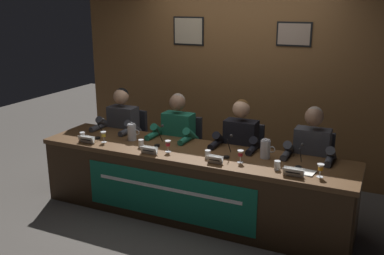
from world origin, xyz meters
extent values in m
plane|color=#4C4742|center=(0.00, 0.00, 0.00)|extent=(12.00, 12.00, 0.00)
cube|color=brown|center=(0.00, 1.47, 1.30)|extent=(4.61, 0.12, 2.60)
cube|color=black|center=(-0.70, 1.41, 1.88)|extent=(0.44, 0.02, 0.37)
cube|color=tan|center=(-0.70, 1.39, 1.88)|extent=(0.40, 0.01, 0.33)
cube|color=black|center=(0.70, 1.41, 1.88)|extent=(0.43, 0.02, 0.29)
cube|color=gray|center=(0.70, 1.39, 1.88)|extent=(0.39, 0.01, 0.25)
cube|color=brown|center=(0.00, 0.00, 0.71)|extent=(3.41, 0.77, 0.05)
cube|color=#342112|center=(0.00, -0.36, 0.34)|extent=(3.35, 0.04, 0.69)
cube|color=#342112|center=(-1.66, 0.00, 0.34)|extent=(0.08, 0.69, 0.69)
cube|color=#342112|center=(1.66, 0.00, 0.34)|extent=(0.08, 0.69, 0.69)
cube|color=#14664C|center=(-0.11, -0.38, 0.34)|extent=(1.90, 0.01, 0.50)
cube|color=white|center=(-0.11, -0.39, 0.43)|extent=(1.62, 0.00, 0.04)
cylinder|color=black|center=(-1.17, 0.48, 0.01)|extent=(0.44, 0.44, 0.02)
cylinder|color=black|center=(-1.17, 0.48, 0.23)|extent=(0.05, 0.05, 0.41)
cube|color=#232328|center=(-1.17, 0.48, 0.45)|extent=(0.44, 0.44, 0.03)
cube|color=#232328|center=(-1.17, 0.68, 0.69)|extent=(0.40, 0.05, 0.44)
cylinder|color=black|center=(-1.27, 0.13, 0.23)|extent=(0.10, 0.10, 0.47)
cylinder|color=black|center=(-1.07, 0.13, 0.23)|extent=(0.10, 0.10, 0.47)
cylinder|color=black|center=(-1.27, 0.28, 0.52)|extent=(0.13, 0.34, 0.13)
cylinder|color=black|center=(-1.07, 0.28, 0.52)|extent=(0.13, 0.34, 0.13)
cube|color=#38383D|center=(-1.17, 0.45, 0.76)|extent=(0.36, 0.20, 0.48)
sphere|color=tan|center=(-1.17, 0.43, 1.13)|extent=(0.19, 0.19, 0.19)
sphere|color=black|center=(-1.17, 0.45, 1.15)|extent=(0.17, 0.17, 0.17)
cylinder|color=#38383D|center=(-1.38, 0.35, 0.78)|extent=(0.09, 0.30, 0.25)
cylinder|color=#38383D|center=(-0.96, 0.35, 0.78)|extent=(0.09, 0.30, 0.25)
cylinder|color=#38383D|center=(-1.38, 0.19, 0.77)|extent=(0.07, 0.24, 0.07)
cylinder|color=#38383D|center=(-0.96, 0.19, 0.77)|extent=(0.07, 0.24, 0.07)
cube|color=white|center=(-1.17, -0.29, 0.78)|extent=(0.20, 0.03, 0.08)
cube|color=white|center=(-1.17, -0.25, 0.78)|extent=(0.20, 0.03, 0.08)
cube|color=black|center=(-1.17, -0.29, 0.78)|extent=(0.14, 0.01, 0.01)
cylinder|color=white|center=(-1.01, -0.18, 0.74)|extent=(0.06, 0.06, 0.00)
cylinder|color=white|center=(-1.01, -0.18, 0.77)|extent=(0.01, 0.01, 0.05)
cone|color=white|center=(-1.01, -0.18, 0.83)|extent=(0.06, 0.06, 0.06)
cylinder|color=yellow|center=(-1.01, -0.18, 0.82)|extent=(0.04, 0.04, 0.04)
cylinder|color=silver|center=(-1.30, -0.19, 0.78)|extent=(0.06, 0.06, 0.08)
cylinder|color=silver|center=(-1.30, -0.19, 0.76)|extent=(0.05, 0.05, 0.05)
cylinder|color=black|center=(-1.15, -0.10, 0.75)|extent=(0.06, 0.06, 0.02)
cylinder|color=black|center=(-1.15, -0.04, 0.85)|extent=(0.01, 0.13, 0.18)
sphere|color=#2D2D2D|center=(-1.15, 0.03, 0.94)|extent=(0.03, 0.03, 0.03)
cylinder|color=black|center=(-0.39, 0.48, 0.01)|extent=(0.44, 0.44, 0.02)
cylinder|color=black|center=(-0.39, 0.48, 0.23)|extent=(0.05, 0.05, 0.41)
cube|color=#232328|center=(-0.39, 0.48, 0.45)|extent=(0.44, 0.44, 0.03)
cube|color=#232328|center=(-0.39, 0.68, 0.69)|extent=(0.40, 0.05, 0.44)
cylinder|color=black|center=(-0.49, 0.13, 0.23)|extent=(0.10, 0.10, 0.47)
cylinder|color=black|center=(-0.29, 0.13, 0.23)|extent=(0.10, 0.10, 0.47)
cylinder|color=black|center=(-0.49, 0.28, 0.52)|extent=(0.13, 0.34, 0.13)
cylinder|color=black|center=(-0.29, 0.28, 0.52)|extent=(0.13, 0.34, 0.13)
cube|color=#196047|center=(-0.39, 0.45, 0.76)|extent=(0.36, 0.20, 0.48)
sphere|color=#8E664C|center=(-0.39, 0.43, 1.13)|extent=(0.19, 0.19, 0.19)
sphere|color=gray|center=(-0.39, 0.45, 1.15)|extent=(0.17, 0.17, 0.17)
cylinder|color=#196047|center=(-0.60, 0.35, 0.78)|extent=(0.09, 0.30, 0.25)
cylinder|color=#196047|center=(-0.18, 0.35, 0.78)|extent=(0.09, 0.30, 0.25)
cylinder|color=#196047|center=(-0.60, 0.19, 0.77)|extent=(0.07, 0.24, 0.07)
cylinder|color=#196047|center=(-0.18, 0.19, 0.77)|extent=(0.07, 0.24, 0.07)
cube|color=white|center=(-0.35, -0.31, 0.78)|extent=(0.18, 0.03, 0.08)
cube|color=white|center=(-0.35, -0.28, 0.78)|extent=(0.18, 0.03, 0.08)
cube|color=black|center=(-0.35, -0.32, 0.78)|extent=(0.13, 0.01, 0.01)
cylinder|color=white|center=(-0.20, -0.16, 0.74)|extent=(0.06, 0.06, 0.00)
cylinder|color=white|center=(-0.20, -0.16, 0.77)|extent=(0.01, 0.01, 0.05)
cone|color=white|center=(-0.20, -0.16, 0.83)|extent=(0.06, 0.06, 0.06)
cylinder|color=#B21E2D|center=(-0.20, -0.16, 0.82)|extent=(0.04, 0.04, 0.04)
cylinder|color=silver|center=(-0.54, -0.15, 0.78)|extent=(0.06, 0.06, 0.08)
cylinder|color=silver|center=(-0.54, -0.15, 0.76)|extent=(0.05, 0.05, 0.05)
cylinder|color=black|center=(-0.40, -0.05, 0.75)|extent=(0.06, 0.06, 0.02)
cylinder|color=black|center=(-0.40, 0.02, 0.85)|extent=(0.01, 0.13, 0.18)
sphere|color=#2D2D2D|center=(-0.40, 0.08, 0.94)|extent=(0.03, 0.03, 0.03)
cylinder|color=black|center=(0.39, 0.48, 0.01)|extent=(0.44, 0.44, 0.02)
cylinder|color=black|center=(0.39, 0.48, 0.23)|extent=(0.05, 0.05, 0.41)
cube|color=#232328|center=(0.39, 0.48, 0.45)|extent=(0.44, 0.44, 0.03)
cube|color=#232328|center=(0.39, 0.68, 0.69)|extent=(0.40, 0.05, 0.44)
cylinder|color=black|center=(0.29, 0.13, 0.23)|extent=(0.10, 0.10, 0.47)
cylinder|color=black|center=(0.49, 0.13, 0.23)|extent=(0.10, 0.10, 0.47)
cylinder|color=black|center=(0.29, 0.28, 0.52)|extent=(0.13, 0.34, 0.13)
cylinder|color=black|center=(0.49, 0.28, 0.52)|extent=(0.13, 0.34, 0.13)
cube|color=black|center=(0.39, 0.45, 0.76)|extent=(0.36, 0.20, 0.48)
sphere|color=tan|center=(0.39, 0.43, 1.13)|extent=(0.19, 0.19, 0.19)
sphere|color=#593819|center=(0.39, 0.45, 1.15)|extent=(0.17, 0.17, 0.17)
cylinder|color=black|center=(0.18, 0.35, 0.78)|extent=(0.09, 0.30, 0.25)
cylinder|color=black|center=(0.60, 0.35, 0.78)|extent=(0.09, 0.30, 0.25)
cylinder|color=black|center=(0.18, 0.19, 0.77)|extent=(0.07, 0.24, 0.07)
cylinder|color=black|center=(0.60, 0.19, 0.77)|extent=(0.07, 0.24, 0.07)
cube|color=white|center=(0.37, -0.28, 0.78)|extent=(0.15, 0.03, 0.08)
cube|color=white|center=(0.37, -0.25, 0.78)|extent=(0.15, 0.03, 0.08)
cube|color=black|center=(0.37, -0.28, 0.78)|extent=(0.11, 0.01, 0.01)
cylinder|color=white|center=(0.58, -0.13, 0.74)|extent=(0.06, 0.06, 0.00)
cylinder|color=white|center=(0.58, -0.13, 0.77)|extent=(0.01, 0.01, 0.05)
cone|color=white|center=(0.58, -0.13, 0.83)|extent=(0.06, 0.06, 0.06)
cylinder|color=#B21E2D|center=(0.58, -0.13, 0.82)|extent=(0.04, 0.04, 0.04)
cylinder|color=silver|center=(0.25, -0.16, 0.78)|extent=(0.06, 0.06, 0.08)
cylinder|color=silver|center=(0.25, -0.16, 0.76)|extent=(0.05, 0.05, 0.05)
cylinder|color=black|center=(0.42, -0.07, 0.75)|extent=(0.06, 0.06, 0.02)
cylinder|color=black|center=(0.42, -0.01, 0.85)|extent=(0.01, 0.13, 0.18)
sphere|color=#2D2D2D|center=(0.42, 0.05, 0.94)|extent=(0.03, 0.03, 0.03)
cylinder|color=black|center=(1.17, 0.48, 0.01)|extent=(0.44, 0.44, 0.02)
cylinder|color=black|center=(1.17, 0.48, 0.23)|extent=(0.05, 0.05, 0.41)
cube|color=#232328|center=(1.17, 0.48, 0.45)|extent=(0.44, 0.44, 0.03)
cube|color=#232328|center=(1.17, 0.68, 0.69)|extent=(0.40, 0.05, 0.44)
cylinder|color=black|center=(1.07, 0.13, 0.23)|extent=(0.10, 0.10, 0.47)
cylinder|color=black|center=(1.27, 0.13, 0.23)|extent=(0.10, 0.10, 0.47)
cylinder|color=black|center=(1.07, 0.28, 0.52)|extent=(0.13, 0.34, 0.13)
cylinder|color=black|center=(1.27, 0.28, 0.52)|extent=(0.13, 0.34, 0.13)
cube|color=#38383D|center=(1.17, 0.45, 0.76)|extent=(0.36, 0.20, 0.48)
sphere|color=#8E664C|center=(1.17, 0.43, 1.13)|extent=(0.19, 0.19, 0.19)
sphere|color=gray|center=(1.17, 0.45, 1.15)|extent=(0.17, 0.17, 0.17)
cylinder|color=#38383D|center=(0.96, 0.35, 0.78)|extent=(0.09, 0.30, 0.25)
cylinder|color=#38383D|center=(1.38, 0.35, 0.78)|extent=(0.09, 0.30, 0.25)
cylinder|color=#38383D|center=(0.96, 0.19, 0.77)|extent=(0.07, 0.24, 0.07)
cylinder|color=#38383D|center=(1.38, 0.19, 0.77)|extent=(0.07, 0.24, 0.07)
cube|color=white|center=(1.13, -0.28, 0.78)|extent=(0.19, 0.03, 0.08)
cube|color=white|center=(1.13, -0.25, 0.78)|extent=(0.19, 0.03, 0.08)
cube|color=black|center=(1.13, -0.29, 0.78)|extent=(0.13, 0.01, 0.01)
cylinder|color=white|center=(1.35, -0.18, 0.74)|extent=(0.06, 0.06, 0.00)
cylinder|color=white|center=(1.35, -0.18, 0.77)|extent=(0.01, 0.01, 0.05)
cone|color=white|center=(1.35, -0.18, 0.83)|extent=(0.06, 0.06, 0.06)
cylinder|color=orange|center=(1.35, -0.18, 0.82)|extent=(0.04, 0.04, 0.04)
cylinder|color=silver|center=(0.96, -0.16, 0.78)|extent=(0.06, 0.06, 0.08)
cylinder|color=silver|center=(0.96, -0.16, 0.76)|extent=(0.05, 0.05, 0.05)
cylinder|color=black|center=(1.13, -0.05, 0.75)|extent=(0.06, 0.06, 0.02)
cylinder|color=black|center=(1.13, 0.01, 0.85)|extent=(0.01, 0.13, 0.18)
sphere|color=#2D2D2D|center=(1.13, 0.08, 0.94)|extent=(0.03, 0.03, 0.03)
cylinder|color=silver|center=(-0.77, 0.03, 0.83)|extent=(0.10, 0.10, 0.18)
cylinder|color=silver|center=(-0.77, 0.03, 0.93)|extent=(0.08, 0.09, 0.01)
sphere|color=silver|center=(-0.77, 0.03, 0.94)|extent=(0.02, 0.02, 0.02)
torus|color=silver|center=(-0.70, 0.03, 0.84)|extent=(0.07, 0.01, 0.07)
cylinder|color=silver|center=(0.77, 0.10, 0.83)|extent=(0.10, 0.10, 0.18)
cylinder|color=silver|center=(0.77, 0.10, 0.93)|extent=(0.08, 0.09, 0.01)
sphere|color=silver|center=(0.77, 0.10, 0.94)|extent=(0.02, 0.02, 0.02)
torus|color=silver|center=(0.84, 0.10, 0.84)|extent=(0.07, 0.01, 0.07)
cube|color=white|center=(1.20, -0.14, 0.75)|extent=(0.23, 0.17, 0.01)
camera|label=1|loc=(1.84, -3.94, 2.25)|focal=40.52mm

